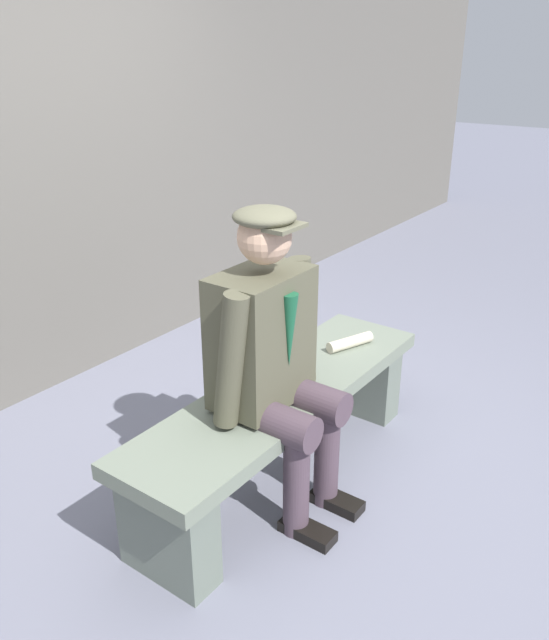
% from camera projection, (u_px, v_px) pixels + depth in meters
% --- Properties ---
extents(ground_plane, '(30.00, 30.00, 0.00)m').
position_uv_depth(ground_plane, '(282.00, 475.00, 3.07)').
color(ground_plane, slate).
extents(bench, '(1.77, 0.47, 0.48)m').
position_uv_depth(bench, '(282.00, 416.00, 2.94)').
color(bench, slate).
rests_on(bench, ground).
extents(seated_man, '(0.60, 0.58, 1.34)m').
position_uv_depth(seated_man, '(272.00, 351.00, 2.64)').
color(seated_man, '#51503C').
rests_on(seated_man, ground).
extents(rolled_magazine, '(0.27, 0.15, 0.06)m').
position_uv_depth(rolled_magazine, '(350.00, 342.00, 3.25)').
color(rolled_magazine, beige).
rests_on(rolled_magazine, bench).
extents(stadium_wall, '(12.00, 0.24, 2.43)m').
position_uv_depth(stadium_wall, '(26.00, 179.00, 3.54)').
color(stadium_wall, '#615D56').
rests_on(stadium_wall, ground).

